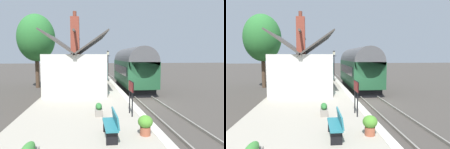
{
  "view_description": "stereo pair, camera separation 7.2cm",
  "coord_description": "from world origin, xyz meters",
  "views": [
    {
      "loc": [
        -14.79,
        3.61,
        3.53
      ],
      "look_at": [
        3.76,
        1.5,
        1.8
      ],
      "focal_mm": 33.16,
      "sensor_mm": 36.0,
      "label": 1
    },
    {
      "loc": [
        -14.8,
        3.54,
        3.53
      ],
      "look_at": [
        3.76,
        1.5,
        1.8
      ],
      "focal_mm": 33.16,
      "sensor_mm": 36.0,
      "label": 2
    }
  ],
  "objects": [
    {
      "name": "ground_plane",
      "position": [
        0.0,
        0.0,
        0.0
      ],
      "size": [
        160.0,
        160.0,
        0.0
      ],
      "primitive_type": "plane",
      "color": "#423D38"
    },
    {
      "name": "platform",
      "position": [
        0.0,
        3.87,
        0.4
      ],
      "size": [
        32.0,
        5.75,
        0.8
      ],
      "primitive_type": "cube",
      "color": "#A39B8C",
      "rests_on": "ground"
    },
    {
      "name": "platform_edge_coping",
      "position": [
        0.0,
        1.18,
        0.81
      ],
      "size": [
        32.0,
        0.36,
        0.02
      ],
      "primitive_type": "cube",
      "color": "beige",
      "rests_on": "platform"
    },
    {
      "name": "rail_near",
      "position": [
        0.0,
        -1.62,
        0.07
      ],
      "size": [
        52.0,
        0.08,
        0.14
      ],
      "primitive_type": "cube",
      "color": "gray",
      "rests_on": "ground"
    },
    {
      "name": "rail_far",
      "position": [
        0.0,
        -0.18,
        0.07
      ],
      "size": [
        52.0,
        0.08,
        0.14
      ],
      "primitive_type": "cube",
      "color": "gray",
      "rests_on": "ground"
    },
    {
      "name": "train",
      "position": [
        5.97,
        -0.9,
        2.22
      ],
      "size": [
        9.12,
        2.73,
        4.32
      ],
      "color": "black",
      "rests_on": "ground"
    },
    {
      "name": "station_building",
      "position": [
        1.53,
        4.48,
        2.34
      ],
      "size": [
        7.17,
        4.37,
        5.61
      ],
      "color": "silver",
      "rests_on": "platform"
    },
    {
      "name": "bench_mid_platform",
      "position": [
        -8.18,
        2.87,
        1.28
      ],
      "size": [
        1.4,
        0.44,
        0.88
      ],
      "color": "#26727F",
      "rests_on": "platform"
    },
    {
      "name": "bench_near_building",
      "position": [
        10.3,
        3.02,
        1.28
      ],
      "size": [
        1.4,
        0.45,
        0.88
      ],
      "color": "#26727F",
      "rests_on": "platform"
    },
    {
      "name": "bench_platform_end",
      "position": [
        8.31,
        2.68,
        1.28
      ],
      "size": [
        1.41,
        0.46,
        0.88
      ],
      "color": "#26727F",
      "rests_on": "platform"
    },
    {
      "name": "planter_corner_building",
      "position": [
        6.49,
        2.74,
        1.11
      ],
      "size": [
        1.02,
        0.32,
        0.63
      ],
      "color": "gray",
      "rests_on": "platform"
    },
    {
      "name": "planter_edge_near",
      "position": [
        -5.54,
        3.17,
        1.07
      ],
      "size": [
        0.72,
        0.32,
        0.56
      ],
      "color": "gray",
      "rests_on": "platform"
    },
    {
      "name": "planter_by_door",
      "position": [
        -8.09,
        1.7,
        1.19
      ],
      "size": [
        0.51,
        0.51,
        0.69
      ],
      "color": "#9E5138",
      "rests_on": "platform"
    },
    {
      "name": "lamp_post_platform",
      "position": [
        7.01,
        1.57,
        3.11
      ],
      "size": [
        0.32,
        0.5,
        3.26
      ],
      "color": "black",
      "rests_on": "platform"
    },
    {
      "name": "station_sign_board",
      "position": [
        -5.64,
        1.7,
        1.99
      ],
      "size": [
        0.96,
        0.06,
        1.57
      ],
      "color": "black",
      "rests_on": "platform"
    },
    {
      "name": "tree_mid_background",
      "position": [
        8.49,
        9.17,
        5.39
      ],
      "size": [
        4.17,
        3.95,
        7.94
      ],
      "color": "#4C3828",
      "rests_on": "ground"
    }
  ]
}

